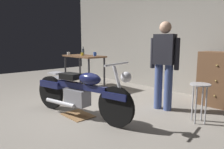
{
  "coord_description": "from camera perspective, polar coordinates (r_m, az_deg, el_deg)",
  "views": [
    {
      "loc": [
        3.14,
        -2.15,
        1.33
      ],
      "look_at": [
        0.03,
        0.7,
        0.65
      ],
      "focal_mm": 34.3,
      "sensor_mm": 36.0,
      "label": 1
    }
  ],
  "objects": [
    {
      "name": "storage_bin",
      "position": [
        5.97,
        -14.14,
        -2.34
      ],
      "size": [
        0.44,
        0.32,
        0.34
      ],
      "primitive_type": "cube",
      "color": "gray",
      "rests_on": "ground_plane"
    },
    {
      "name": "back_wall",
      "position": [
        5.86,
        15.41,
        10.98
      ],
      "size": [
        8.0,
        0.12,
        3.1
      ],
      "primitive_type": "cube",
      "color": "gray",
      "rests_on": "ground_plane"
    },
    {
      "name": "workbench",
      "position": [
        6.14,
        -7.52,
        4.0
      ],
      "size": [
        1.3,
        0.64,
        0.9
      ],
      "color": "brown",
      "rests_on": "ground_plane"
    },
    {
      "name": "bottle",
      "position": [
        6.3,
        -7.68,
        6.03
      ],
      "size": [
        0.06,
        0.06,
        0.24
      ],
      "color": "#3F4C59",
      "rests_on": "workbench"
    },
    {
      "name": "motorcycle",
      "position": [
        3.74,
        -8.59,
        -4.55
      ],
      "size": [
        2.16,
        0.77,
        1.0
      ],
      "rotation": [
        0.0,
        0.0,
        0.2
      ],
      "color": "black",
      "rests_on": "ground_plane"
    },
    {
      "name": "mug_blue_enamel",
      "position": [
        5.84,
        -4.57,
        5.45
      ],
      "size": [
        0.12,
        0.08,
        0.11
      ],
      "color": "#2D51AD",
      "rests_on": "workbench"
    },
    {
      "name": "shop_stool",
      "position": [
        3.72,
        22.37,
        -4.45
      ],
      "size": [
        0.32,
        0.32,
        0.64
      ],
      "color": "#B2B2B7",
      "rests_on": "ground_plane"
    },
    {
      "name": "drip_tray",
      "position": [
        3.93,
        -9.07,
        -10.63
      ],
      "size": [
        0.56,
        0.4,
        0.01
      ],
      "primitive_type": "cube",
      "color": "olive",
      "rests_on": "ground_plane"
    },
    {
      "name": "wooden_dresser",
      "position": [
        4.8,
        26.97,
        -1.19
      ],
      "size": [
        0.8,
        0.47,
        1.1
      ],
      "color": "brown",
      "rests_on": "ground_plane"
    },
    {
      "name": "ground_plane",
      "position": [
        4.03,
        -7.76,
        -10.2
      ],
      "size": [
        12.0,
        12.0,
        0.0
      ],
      "primitive_type": "plane",
      "color": "gray"
    },
    {
      "name": "mug_yellow_tall",
      "position": [
        6.06,
        -7.94,
        5.41
      ],
      "size": [
        0.1,
        0.07,
        0.09
      ],
      "color": "yellow",
      "rests_on": "workbench"
    },
    {
      "name": "person_standing",
      "position": [
        4.15,
        13.74,
        3.3
      ],
      "size": [
        0.56,
        0.29,
        1.67
      ],
      "rotation": [
        0.0,
        0.0,
        3.34
      ],
      "color": "#43548B",
      "rests_on": "ground_plane"
    },
    {
      "name": "mug_white_ceramic",
      "position": [
        6.41,
        -11.5,
        5.5
      ],
      "size": [
        0.12,
        0.09,
        0.09
      ],
      "color": "white",
      "rests_on": "workbench"
    }
  ]
}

